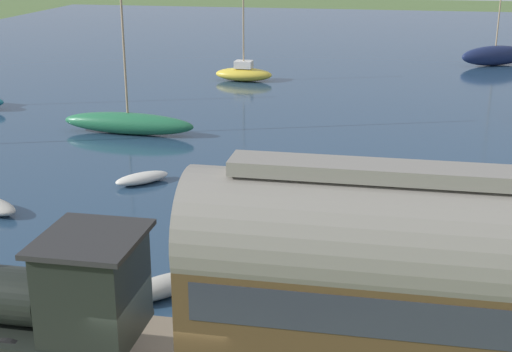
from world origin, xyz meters
TOP-DOWN VIEW (x-y plane):
  - harbor_water at (42.91, 0.00)m, footprint 80.00×80.00m
  - steam_locomotive at (0.00, 2.61)m, footprint 2.02×5.11m
  - passenger_coach at (0.00, -4.97)m, footprint 2.27×9.67m
  - sailboat_yellow at (33.18, 5.62)m, footprint 1.57×3.67m
  - sailboat_green at (19.45, 8.24)m, footprint 1.41×6.41m
  - sailboat_navy at (42.21, -10.83)m, footprint 3.35×5.22m
  - rowboat_far_out at (4.53, 1.79)m, footprint 2.28×2.19m
  - rowboat_near_shore at (12.84, 5.25)m, footprint 2.06×2.05m

SIDE VIEW (x-z plane):
  - harbor_water at x=42.91m, z-range 0.00..0.01m
  - rowboat_near_shore at x=12.84m, z-range 0.01..0.40m
  - rowboat_far_out at x=4.53m, z-range 0.01..0.52m
  - sailboat_yellow at x=33.18m, z-range -2.09..3.10m
  - sailboat_green at x=19.45m, z-range -3.65..4.76m
  - sailboat_navy at x=42.21m, z-range -4.03..5.56m
  - steam_locomotive at x=0.00m, z-range 0.56..4.05m
  - passenger_coach at x=0.00m, z-range 0.92..5.51m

